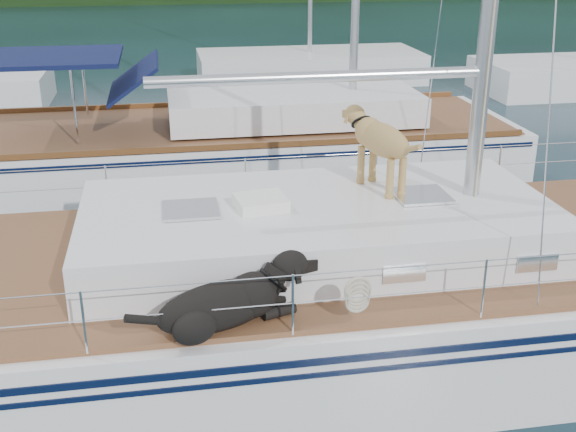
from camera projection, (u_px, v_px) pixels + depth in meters
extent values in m
plane|color=black|center=(249.00, 350.00, 8.52)|extent=(120.00, 120.00, 0.00)
cube|color=white|center=(248.00, 313.00, 8.34)|extent=(12.00, 3.80, 1.40)
cube|color=brown|center=(247.00, 256.00, 8.07)|extent=(11.52, 3.50, 0.06)
cube|color=white|center=(317.00, 226.00, 8.09)|extent=(5.20, 2.50, 0.55)
cylinder|color=silver|center=(320.00, 77.00, 7.47)|extent=(3.60, 0.12, 0.12)
cylinder|color=silver|center=(270.00, 277.00, 6.25)|extent=(10.56, 0.01, 0.01)
cylinder|color=silver|center=(230.00, 160.00, 9.45)|extent=(10.56, 0.01, 0.01)
cube|color=blue|center=(158.00, 215.00, 9.07)|extent=(0.85, 0.68, 0.06)
cube|color=white|center=(261.00, 203.00, 7.80)|extent=(0.60, 0.52, 0.14)
torus|color=beige|center=(358.00, 290.00, 6.47)|extent=(0.33, 0.12, 0.32)
cube|color=white|center=(233.00, 157.00, 14.26)|extent=(11.00, 3.50, 1.30)
cube|color=brown|center=(232.00, 125.00, 14.02)|extent=(10.56, 3.29, 0.06)
cube|color=white|center=(293.00, 105.00, 14.08)|extent=(4.80, 2.30, 0.55)
cube|color=#101745|center=(53.00, 57.00, 12.98)|extent=(2.40, 2.30, 0.08)
cube|color=white|center=(309.00, 69.00, 23.67)|extent=(7.20, 3.00, 1.10)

